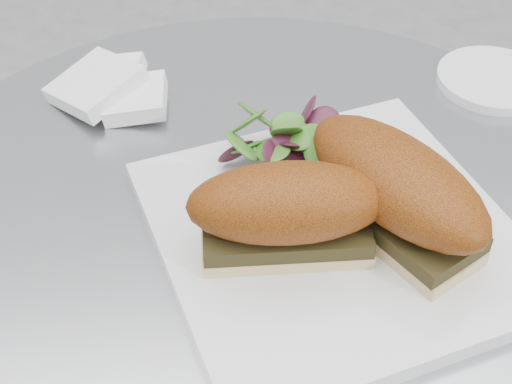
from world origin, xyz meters
TOP-DOWN VIEW (x-y plane):
  - table at (0.00, 0.00)m, footprint 0.70×0.70m
  - plate at (0.06, -0.04)m, footprint 0.35×0.35m
  - sandwich_left at (0.02, -0.06)m, footprint 0.16×0.08m
  - sandwich_right at (0.11, -0.04)m, footprint 0.16×0.20m
  - salad at (0.03, 0.05)m, footprint 0.10×0.10m
  - napkin at (-0.13, 0.18)m, footprint 0.14×0.14m
  - saucer at (0.28, 0.17)m, footprint 0.12×0.12m

SIDE VIEW (x-z plane):
  - table at x=0.00m, z-range 0.12..0.85m
  - saucer at x=0.28m, z-range 0.73..0.74m
  - plate at x=0.06m, z-range 0.73..0.75m
  - napkin at x=-0.13m, z-range 0.73..0.75m
  - salad at x=0.03m, z-range 0.75..0.80m
  - sandwich_right at x=0.11m, z-range 0.75..0.83m
  - sandwich_left at x=0.02m, z-range 0.75..0.83m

